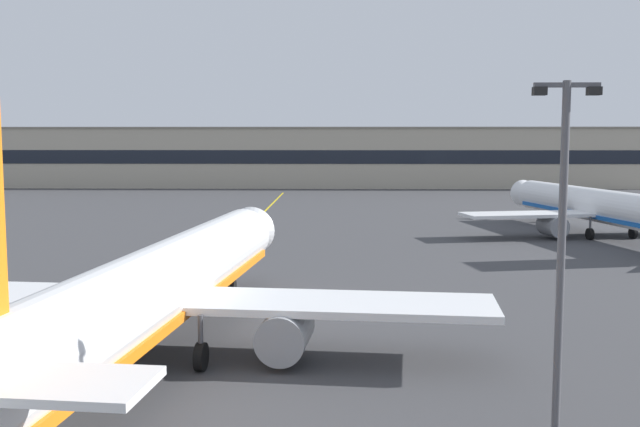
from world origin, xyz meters
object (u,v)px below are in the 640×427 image
object	(u,v)px
airliner_background	(603,207)
safety_cone_by_nose_gear	(225,286)
airliner_foreground	(158,288)
apron_lamp_post	(561,256)

from	to	relation	value
airliner_background	safety_cone_by_nose_gear	xyz separation A→B (m)	(-35.92, -27.95, -2.91)
airliner_foreground	safety_cone_by_nose_gear	size ratio (longest dim) A/B	75.49
airliner_foreground	apron_lamp_post	bearing A→B (deg)	-29.83
safety_cone_by_nose_gear	apron_lamp_post	bearing A→B (deg)	-58.06
apron_lamp_post	safety_cone_by_nose_gear	size ratio (longest dim) A/B	22.52
airliner_foreground	safety_cone_by_nose_gear	xyz separation A→B (m)	(0.77, 15.45, -3.11)
apron_lamp_post	safety_cone_by_nose_gear	world-z (taller)	apron_lamp_post
airliner_foreground	apron_lamp_post	size ratio (longest dim) A/B	3.35
airliner_background	safety_cone_by_nose_gear	bearing A→B (deg)	-142.11
airliner_foreground	airliner_background	bearing A→B (deg)	49.79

